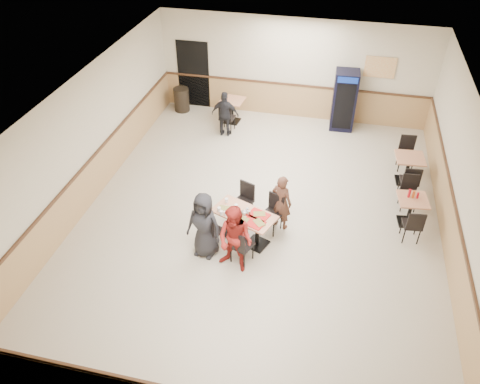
% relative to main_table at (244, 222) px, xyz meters
% --- Properties ---
extents(ground, '(10.00, 10.00, 0.00)m').
position_rel_main_table_xyz_m(ground, '(0.19, 0.79, -0.47)').
color(ground, beige).
rests_on(ground, ground).
extents(room_shell, '(10.00, 10.00, 10.00)m').
position_rel_main_table_xyz_m(room_shell, '(1.97, 3.34, 0.11)').
color(room_shell, silver).
rests_on(room_shell, ground).
extents(main_table, '(1.47, 1.10, 0.71)m').
position_rel_main_table_xyz_m(main_table, '(0.00, 0.00, 0.00)').
color(main_table, black).
rests_on(main_table, ground).
extents(main_chairs, '(1.66, 1.87, 0.90)m').
position_rel_main_table_xyz_m(main_chairs, '(-0.04, 0.02, -0.02)').
color(main_chairs, black).
rests_on(main_chairs, ground).
extents(diner_woman_left, '(0.80, 0.59, 1.50)m').
position_rel_main_table_xyz_m(diner_woman_left, '(-0.69, -0.59, 0.28)').
color(diner_woman_left, black).
rests_on(diner_woman_left, ground).
extents(diner_woman_right, '(0.87, 0.77, 1.52)m').
position_rel_main_table_xyz_m(diner_woman_right, '(0.01, -0.87, 0.29)').
color(diner_woman_right, maroon).
rests_on(diner_woman_right, ground).
extents(diner_man_opposite, '(0.57, 0.48, 1.34)m').
position_rel_main_table_xyz_m(diner_man_opposite, '(0.69, 0.59, 0.20)').
color(diner_man_opposite, '#4F2F22').
rests_on(diner_man_opposite, ground).
extents(lone_diner, '(0.79, 0.33, 1.34)m').
position_rel_main_table_xyz_m(lone_diner, '(-1.48, 4.18, 0.20)').
color(lone_diner, black).
rests_on(lone_diner, ground).
extents(tabletop_clutter, '(1.12, 0.79, 0.12)m').
position_rel_main_table_xyz_m(tabletop_clutter, '(0.02, -0.08, 0.26)').
color(tabletop_clutter, red).
rests_on(tabletop_clutter, main_table).
extents(side_table_near, '(0.71, 0.71, 0.68)m').
position_rel_main_table_xyz_m(side_table_near, '(3.46, 1.33, -0.02)').
color(side_table_near, black).
rests_on(side_table_near, ground).
extents(side_table_near_chair_south, '(0.44, 0.44, 0.86)m').
position_rel_main_table_xyz_m(side_table_near_chair_south, '(3.46, 0.79, -0.04)').
color(side_table_near_chair_south, black).
rests_on(side_table_near_chair_south, ground).
extents(side_table_near_chair_north, '(0.44, 0.44, 0.86)m').
position_rel_main_table_xyz_m(side_table_near_chair_north, '(3.46, 1.88, -0.04)').
color(side_table_near_chair_north, black).
rests_on(side_table_near_chair_north, ground).
extents(side_table_far, '(0.74, 0.74, 0.73)m').
position_rel_main_table_xyz_m(side_table_far, '(3.48, 2.95, 0.01)').
color(side_table_far, black).
rests_on(side_table_far, ground).
extents(side_table_far_chair_south, '(0.46, 0.46, 0.92)m').
position_rel_main_table_xyz_m(side_table_far_chair_south, '(3.48, 2.37, -0.01)').
color(side_table_far_chair_south, black).
rests_on(side_table_far_chair_south, ground).
extents(side_table_far_chair_north, '(0.46, 0.46, 0.92)m').
position_rel_main_table_xyz_m(side_table_far_chair_north, '(3.48, 3.54, -0.01)').
color(side_table_far_chair_north, black).
rests_on(side_table_far_chair_north, ground).
extents(condiment_caddy, '(0.23, 0.06, 0.20)m').
position_rel_main_table_xyz_m(condiment_caddy, '(3.43, 1.38, 0.30)').
color(condiment_caddy, '#B00C18').
rests_on(condiment_caddy, side_table_near).
extents(back_table, '(0.74, 0.74, 0.72)m').
position_rel_main_table_xyz_m(back_table, '(-1.48, 4.99, 0.01)').
color(back_table, black).
rests_on(back_table, ground).
extents(back_table_chair_lone, '(0.46, 0.46, 0.91)m').
position_rel_main_table_xyz_m(back_table_chair_lone, '(-1.48, 4.42, -0.01)').
color(back_table_chair_lone, black).
rests_on(back_table_chair_lone, ground).
extents(pepsi_cooler, '(0.69, 0.70, 1.75)m').
position_rel_main_table_xyz_m(pepsi_cooler, '(1.75, 5.39, 0.40)').
color(pepsi_cooler, black).
rests_on(pepsi_cooler, ground).
extents(trash_bin, '(0.47, 0.47, 0.74)m').
position_rel_main_table_xyz_m(trash_bin, '(-3.20, 5.34, -0.10)').
color(trash_bin, black).
rests_on(trash_bin, ground).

